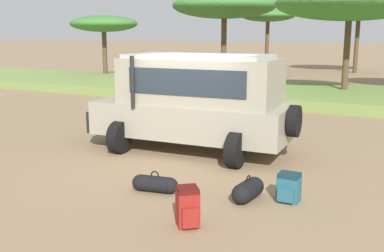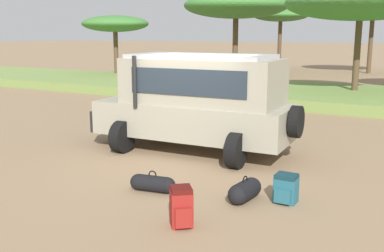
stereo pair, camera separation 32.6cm
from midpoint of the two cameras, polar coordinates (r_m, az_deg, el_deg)
ground_plane at (r=10.71m, az=0.58°, el=-4.22°), size 320.00×320.00×0.00m
grass_bank at (r=21.12m, az=15.70°, el=3.80°), size 120.00×7.00×0.44m
safari_vehicle at (r=11.19m, az=1.56°, el=3.25°), size 5.40×2.91×2.44m
backpack_beside_front_wheel at (r=8.15m, az=12.96°, el=-7.78°), size 0.39×0.41×0.52m
backpack_cluster_center at (r=7.00m, az=-0.00°, el=-10.28°), size 0.48×0.49×0.63m
duffel_bag_low_black_case at (r=8.53m, az=-3.92°, el=-7.30°), size 0.90×0.41×0.41m
duffel_bag_soft_canvas at (r=8.14m, az=7.88°, el=-8.16°), size 0.41×0.87×0.46m
acacia_tree_far_left at (r=29.62m, az=-9.43°, el=12.64°), size 4.43×3.91×4.10m
acacia_tree_left_mid at (r=32.90m, az=5.90°, el=14.94°), size 7.33×7.50×5.80m
acacia_tree_centre_back at (r=39.33m, az=11.44°, el=13.53°), size 4.64×4.09×4.98m
acacia_tree_right_mid at (r=37.04m, az=22.28°, el=13.65°), size 5.96×5.63×5.63m
acacia_tree_far_right at (r=21.57m, az=21.05°, el=14.35°), size 6.54×6.55×5.02m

